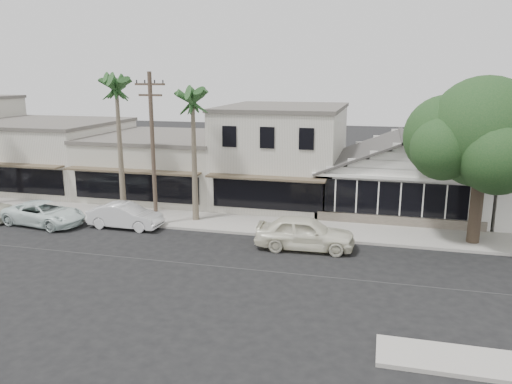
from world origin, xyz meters
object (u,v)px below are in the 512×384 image
(utility_pole, at_px, (153,147))
(car_0, at_px, (305,233))
(car_1, at_px, (125,216))
(shade_tree, at_px, (481,135))
(car_2, at_px, (44,213))

(utility_pole, bearing_deg, car_0, -10.66)
(utility_pole, distance_m, car_0, 10.14)
(car_0, distance_m, car_1, 10.87)
(car_0, distance_m, shade_tree, 10.31)
(shade_tree, bearing_deg, car_1, -173.79)
(car_0, xyz_separation_m, shade_tree, (8.49, 3.14, 4.93))
(car_0, bearing_deg, utility_pole, 76.35)
(car_2, bearing_deg, car_0, -83.54)
(utility_pole, relative_size, car_1, 2.04)
(car_2, distance_m, shade_tree, 25.00)
(car_1, distance_m, shade_tree, 20.08)
(car_0, height_order, car_1, car_0)
(utility_pole, distance_m, car_1, 4.43)
(car_1, xyz_separation_m, car_2, (-5.00, -0.68, -0.02))
(utility_pole, xyz_separation_m, car_0, (9.19, -1.73, -3.92))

